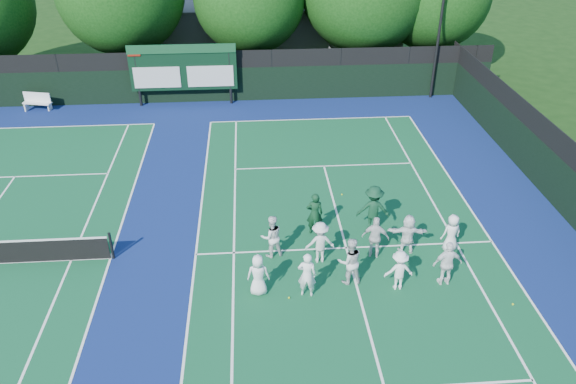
{
  "coord_description": "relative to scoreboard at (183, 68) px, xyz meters",
  "views": [
    {
      "loc": [
        -3.35,
        -15.45,
        12.28
      ],
      "look_at": [
        -2.0,
        3.0,
        1.3
      ],
      "focal_mm": 35.0,
      "sensor_mm": 36.0,
      "label": 1
    }
  ],
  "objects": [
    {
      "name": "back_fence",
      "position": [
        1.01,
        0.41,
        -0.83
      ],
      "size": [
        34.0,
        0.08,
        3.0
      ],
      "color": "black",
      "rests_on": "ground"
    },
    {
      "name": "player_back_0",
      "position": [
        4.27,
        -14.81,
        -1.37
      ],
      "size": [
        0.93,
        0.8,
        1.64
      ],
      "primitive_type": "imported",
      "rotation": [
        0.0,
        0.0,
        3.39
      ],
      "color": "white",
      "rests_on": "ground"
    },
    {
      "name": "near_court",
      "position": [
        7.01,
        -14.59,
        -2.18
      ],
      "size": [
        11.05,
        23.85,
        0.01
      ],
      "color": "#10502C",
      "rests_on": "ground"
    },
    {
      "name": "player_back_4",
      "position": [
        10.73,
        -14.95,
        -1.45
      ],
      "size": [
        0.8,
        0.61,
        1.48
      ],
      "primitive_type": "imported",
      "rotation": [
        0.0,
        0.0,
        3.34
      ],
      "color": "white",
      "rests_on": "ground"
    },
    {
      "name": "player_front_0",
      "position": [
        3.74,
        -16.82,
        -1.44
      ],
      "size": [
        0.76,
        0.52,
        1.5
      ],
      "primitive_type": "imported",
      "rotation": [
        0.0,
        0.0,
        3.08
      ],
      "color": "white",
      "rests_on": "ground"
    },
    {
      "name": "player_front_4",
      "position": [
        9.97,
        -16.79,
        -1.36
      ],
      "size": [
        1.0,
        0.47,
        1.67
      ],
      "primitive_type": "imported",
      "rotation": [
        0.0,
        0.0,
        3.21
      ],
      "color": "white",
      "rests_on": "ground"
    },
    {
      "name": "player_front_3",
      "position": [
        8.34,
        -16.9,
        -1.46
      ],
      "size": [
        0.95,
        0.56,
        1.46
      ],
      "primitive_type": "imported",
      "rotation": [
        0.0,
        0.0,
        3.16
      ],
      "color": "white",
      "rests_on": "ground"
    },
    {
      "name": "scoreboard",
      "position": [
        0.0,
        0.0,
        0.0
      ],
      "size": [
        6.0,
        0.21,
        3.55
      ],
      "color": "black",
      "rests_on": "ground"
    },
    {
      "name": "clubhouse",
      "position": [
        5.01,
        8.41,
        -0.19
      ],
      "size": [
        18.0,
        6.0,
        4.0
      ],
      "primitive_type": "cube",
      "color": "#5A5A5F",
      "rests_on": "ground"
    },
    {
      "name": "tennis_ball_0",
      "position": [
        4.71,
        -17.18,
        -2.16
      ],
      "size": [
        0.07,
        0.07,
        0.07
      ],
      "primitive_type": "sphere",
      "color": "#C6DC19",
      "rests_on": "ground"
    },
    {
      "name": "court_apron",
      "position": [
        1.01,
        -14.59,
        -2.19
      ],
      "size": [
        34.0,
        32.0,
        0.01
      ],
      "primitive_type": "cube",
      "color": "navy",
      "rests_on": "ground"
    },
    {
      "name": "ground",
      "position": [
        7.01,
        -15.59,
        -2.19
      ],
      "size": [
        120.0,
        120.0,
        0.0
      ],
      "primitive_type": "plane",
      "color": "black",
      "rests_on": "ground"
    },
    {
      "name": "coach_left",
      "position": [
        5.95,
        -13.51,
        -1.33
      ],
      "size": [
        0.64,
        0.42,
        1.73
      ],
      "primitive_type": "imported",
      "rotation": [
        0.0,
        0.0,
        3.12
      ],
      "color": "#0E351C",
      "rests_on": "ground"
    },
    {
      "name": "tennis_ball_1",
      "position": [
        8.68,
        -11.85,
        -2.16
      ],
      "size": [
        0.07,
        0.07,
        0.07
      ],
      "primitive_type": "sphere",
      "color": "#C6DC19",
      "rests_on": "ground"
    },
    {
      "name": "coach_right",
      "position": [
        8.16,
        -13.52,
        -1.23
      ],
      "size": [
        1.32,
        0.86,
        1.92
      ],
      "primitive_type": "imported",
      "rotation": [
        0.0,
        0.0,
        3.02
      ],
      "color": "#0F3821",
      "rests_on": "ground"
    },
    {
      "name": "tennis_ball_4",
      "position": [
        7.44,
        -10.84,
        -2.16
      ],
      "size": [
        0.07,
        0.07,
        0.07
      ],
      "primitive_type": "sphere",
      "color": "#C6DC19",
      "rests_on": "ground"
    },
    {
      "name": "player_back_1",
      "position": [
        5.94,
        -15.26,
        -1.39
      ],
      "size": [
        1.07,
        0.66,
        1.6
      ],
      "primitive_type": "imported",
      "rotation": [
        0.0,
        0.0,
        3.21
      ],
      "color": "silver",
      "rests_on": "ground"
    },
    {
      "name": "tennis_ball_2",
      "position": [
        11.84,
        -18.01,
        -2.16
      ],
      "size": [
        0.07,
        0.07,
        0.07
      ],
      "primitive_type": "sphere",
      "color": "#C6DC19",
      "rests_on": "ground"
    },
    {
      "name": "bench",
      "position": [
        -8.3,
        -0.21,
        -1.64
      ],
      "size": [
        1.66,
        0.79,
        1.02
      ],
      "color": "white",
      "rests_on": "ground"
    },
    {
      "name": "player_front_2",
      "position": [
        6.78,
        -16.47,
        -1.33
      ],
      "size": [
        0.91,
        0.75,
        1.73
      ],
      "primitive_type": "imported",
      "rotation": [
        0.0,
        0.0,
        3.26
      ],
      "color": "silver",
      "rests_on": "ground"
    },
    {
      "name": "player_back_3",
      "position": [
        9.13,
        -14.95,
        -1.42
      ],
      "size": [
        1.47,
        0.63,
        1.54
      ],
      "primitive_type": "imported",
      "rotation": [
        0.0,
        0.0,
        3.02
      ],
      "color": "white",
      "rests_on": "ground"
    },
    {
      "name": "player_front_1",
      "position": [
        5.3,
        -17.02,
        -1.36
      ],
      "size": [
        0.66,
        0.49,
        1.65
      ],
      "primitive_type": "imported",
      "rotation": [
        0.0,
        0.0,
        2.97
      ],
      "color": "white",
      "rests_on": "ground"
    },
    {
      "name": "player_back_2",
      "position": [
        7.92,
        -15.13,
        -1.37
      ],
      "size": [
        1.04,
        0.67,
        1.64
      ],
      "primitive_type": "imported",
      "rotation": [
        0.0,
        0.0,
        2.84
      ],
      "color": "silver",
      "rests_on": "ground"
    }
  ]
}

